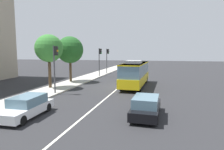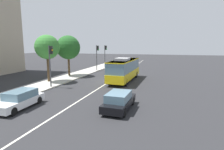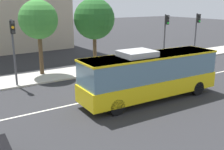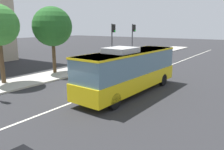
{
  "view_description": "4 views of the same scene",
  "coord_description": "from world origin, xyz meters",
  "views": [
    {
      "loc": [
        -24.82,
        -5.19,
        4.53
      ],
      "look_at": [
        0.79,
        1.23,
        1.44
      ],
      "focal_mm": 31.58,
      "sensor_mm": 36.0,
      "label": 1
    },
    {
      "loc": [
        -25.24,
        -7.85,
        5.25
      ],
      "look_at": [
        -0.76,
        -0.5,
        1.06
      ],
      "focal_mm": 29.41,
      "sensor_mm": 36.0,
      "label": 2
    },
    {
      "loc": [
        -10.64,
        -14.98,
        6.44
      ],
      "look_at": [
        -0.61,
        0.52,
        1.37
      ],
      "focal_mm": 42.84,
      "sensor_mm": 36.0,
      "label": 3
    },
    {
      "loc": [
        -12.67,
        -9.98,
        4.84
      ],
      "look_at": [
        1.24,
        -0.06,
        1.06
      ],
      "focal_mm": 35.12,
      "sensor_mm": 36.0,
      "label": 4
    }
  ],
  "objects": [
    {
      "name": "traffic_light_far_corner",
      "position": [
        14.21,
        5.57,
        3.56
      ],
      "size": [
        0.33,
        0.62,
        5.2
      ],
      "rotation": [
        0.0,
        0.0,
        -1.62
      ],
      "color": "#47474C",
      "rests_on": "ground_plane"
    },
    {
      "name": "sedan_white",
      "position": [
        -13.23,
        3.89,
        0.72
      ],
      "size": [
        4.56,
        1.95,
        1.46
      ],
      "rotation": [
        0.0,
        0.0,
        3.17
      ],
      "color": "white",
      "rests_on": "ground_plane"
    },
    {
      "name": "traffic_light_near_corner",
      "position": [
        9.47,
        5.68,
        3.56
      ],
      "size": [
        0.33,
        0.62,
        5.2
      ],
      "rotation": [
        0.0,
        0.0,
        -1.61
      ],
      "color": "#47474C",
      "rests_on": "ground_plane"
    },
    {
      "name": "street_tree_kerbside_right",
      "position": [
        -3.24,
        8.16,
        4.94
      ],
      "size": [
        3.37,
        3.37,
        6.66
      ],
      "color": "#4C3823",
      "rests_on": "ground_plane"
    },
    {
      "name": "lane_centre_line",
      "position": [
        0.0,
        0.0,
        0.01
      ],
      "size": [
        76.0,
        0.16,
        0.01
      ],
      "primitive_type": "cube",
      "color": "silver",
      "rests_on": "ground_plane"
    },
    {
      "name": "sidewalk_kerb",
      "position": [
        0.0,
        7.27,
        0.07
      ],
      "size": [
        80.0,
        3.65,
        0.14
      ],
      "primitive_type": "cube",
      "color": "#B2ADA3",
      "rests_on": "ground_plane"
    },
    {
      "name": "ground_plane",
      "position": [
        0.0,
        0.0,
        0.0
      ],
      "size": [
        160.0,
        160.0,
        0.0
      ],
      "primitive_type": "plane",
      "color": "#28282B"
    },
    {
      "name": "street_tree_kerbside_left",
      "position": [
        2.19,
        8.01,
        4.83
      ],
      "size": [
        3.96,
        3.96,
        6.83
      ],
      "color": "#4C3823",
      "rests_on": "ground_plane"
    },
    {
      "name": "transit_bus",
      "position": [
        0.92,
        -1.89,
        1.81
      ],
      "size": [
        10.07,
        2.81,
        3.46
      ],
      "rotation": [
        0.0,
        0.0,
        -0.03
      ],
      "color": "yellow",
      "rests_on": "ground_plane"
    },
    {
      "name": "sedan_black",
      "position": [
        -11.17,
        -4.23,
        0.72
      ],
      "size": [
        4.56,
        1.95,
        1.46
      ],
      "rotation": [
        0.0,
        0.0,
        -0.03
      ],
      "color": "black",
      "rests_on": "ground_plane"
    },
    {
      "name": "traffic_light_mid_block",
      "position": [
        -6.03,
        5.72,
        3.56
      ],
      "size": [
        0.32,
        0.62,
        5.2
      ],
      "rotation": [
        0.0,
        0.0,
        -1.57
      ],
      "color": "#47474C",
      "rests_on": "ground_plane"
    }
  ]
}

